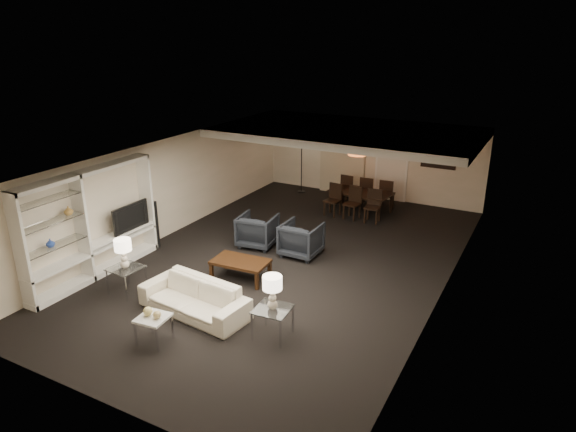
% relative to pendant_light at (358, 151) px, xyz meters
% --- Properties ---
extents(floor, '(11.00, 11.00, 0.00)m').
position_rel_pendant_light_xyz_m(floor, '(-0.30, -3.50, -1.92)').
color(floor, black).
rests_on(floor, ground).
extents(ceiling, '(7.00, 11.00, 0.02)m').
position_rel_pendant_light_xyz_m(ceiling, '(-0.30, -3.50, 0.58)').
color(ceiling, silver).
rests_on(ceiling, ground).
extents(wall_back, '(7.00, 0.02, 2.50)m').
position_rel_pendant_light_xyz_m(wall_back, '(-0.30, 2.00, -0.67)').
color(wall_back, beige).
rests_on(wall_back, ground).
extents(wall_front, '(7.00, 0.02, 2.50)m').
position_rel_pendant_light_xyz_m(wall_front, '(-0.30, -9.00, -0.67)').
color(wall_front, beige).
rests_on(wall_front, ground).
extents(wall_left, '(0.02, 11.00, 2.50)m').
position_rel_pendant_light_xyz_m(wall_left, '(-3.80, -3.50, -0.67)').
color(wall_left, beige).
rests_on(wall_left, ground).
extents(wall_right, '(0.02, 11.00, 2.50)m').
position_rel_pendant_light_xyz_m(wall_right, '(3.20, -3.50, -0.67)').
color(wall_right, beige).
rests_on(wall_right, ground).
extents(ceiling_soffit, '(7.00, 4.00, 0.20)m').
position_rel_pendant_light_xyz_m(ceiling_soffit, '(-0.30, 0.00, 0.48)').
color(ceiling_soffit, silver).
rests_on(ceiling_soffit, ceiling).
extents(curtains, '(1.50, 0.12, 2.40)m').
position_rel_pendant_light_xyz_m(curtains, '(-1.20, 1.92, -0.72)').
color(curtains, beige).
rests_on(curtains, wall_back).
extents(door, '(0.90, 0.05, 2.10)m').
position_rel_pendant_light_xyz_m(door, '(0.40, 1.97, -0.87)').
color(door, silver).
rests_on(door, wall_back).
extents(painting, '(0.95, 0.04, 0.65)m').
position_rel_pendant_light_xyz_m(painting, '(1.80, 1.96, -0.37)').
color(painting, '#142D38').
rests_on(painting, wall_back).
extents(media_unit, '(0.38, 3.40, 2.35)m').
position_rel_pendant_light_xyz_m(media_unit, '(-3.61, -6.10, -0.74)').
color(media_unit, white).
rests_on(media_unit, wall_left).
extents(pendant_light, '(0.52, 0.52, 0.24)m').
position_rel_pendant_light_xyz_m(pendant_light, '(0.00, 0.00, 0.00)').
color(pendant_light, '#D8591E').
rests_on(pendant_light, ceiling_soffit).
extents(sofa, '(2.25, 1.08, 0.63)m').
position_rel_pendant_light_xyz_m(sofa, '(-0.77, -6.38, -1.60)').
color(sofa, beige).
rests_on(sofa, floor).
extents(coffee_table, '(1.24, 0.77, 0.43)m').
position_rel_pendant_light_xyz_m(coffee_table, '(-0.77, -4.78, -1.71)').
color(coffee_table, black).
rests_on(coffee_table, floor).
extents(armchair_left, '(0.97, 1.00, 0.81)m').
position_rel_pendant_light_xyz_m(armchair_left, '(-1.37, -3.08, -1.52)').
color(armchair_left, black).
rests_on(armchair_left, floor).
extents(armchair_right, '(0.86, 0.89, 0.81)m').
position_rel_pendant_light_xyz_m(armchair_right, '(-0.17, -3.08, -1.52)').
color(armchair_right, black).
rests_on(armchair_right, floor).
extents(side_table_left, '(0.63, 0.63, 0.56)m').
position_rel_pendant_light_xyz_m(side_table_left, '(-2.47, -6.38, -1.64)').
color(side_table_left, white).
rests_on(side_table_left, floor).
extents(side_table_right, '(0.64, 0.64, 0.56)m').
position_rel_pendant_light_xyz_m(side_table_right, '(0.93, -6.38, -1.64)').
color(side_table_right, silver).
rests_on(side_table_right, floor).
extents(table_lamp_left, '(0.36, 0.36, 0.62)m').
position_rel_pendant_light_xyz_m(table_lamp_left, '(-2.47, -6.38, -1.06)').
color(table_lamp_left, beige).
rests_on(table_lamp_left, side_table_left).
extents(table_lamp_right, '(0.36, 0.36, 0.62)m').
position_rel_pendant_light_xyz_m(table_lamp_right, '(0.93, -6.38, -1.06)').
color(table_lamp_right, beige).
rests_on(table_lamp_right, side_table_right).
extents(marble_table, '(0.54, 0.54, 0.50)m').
position_rel_pendant_light_xyz_m(marble_table, '(-0.77, -7.48, -1.67)').
color(marble_table, silver).
rests_on(marble_table, floor).
extents(gold_gourd_a, '(0.16, 0.16, 0.16)m').
position_rel_pendant_light_xyz_m(gold_gourd_a, '(-0.87, -7.48, -1.34)').
color(gold_gourd_a, '#D2BE6F').
rests_on(gold_gourd_a, marble_table).
extents(gold_gourd_b, '(0.14, 0.14, 0.14)m').
position_rel_pendant_light_xyz_m(gold_gourd_b, '(-0.67, -7.48, -1.35)').
color(gold_gourd_b, tan).
rests_on(gold_gourd_b, marble_table).
extents(television, '(1.05, 0.14, 0.60)m').
position_rel_pendant_light_xyz_m(television, '(-3.58, -5.12, -0.87)').
color(television, black).
rests_on(television, media_unit).
extents(vase_blue, '(0.17, 0.17, 0.17)m').
position_rel_pendant_light_xyz_m(vase_blue, '(-3.61, -7.13, -0.77)').
color(vase_blue, '#2645A7').
rests_on(vase_blue, media_unit).
extents(vase_amber, '(0.18, 0.18, 0.19)m').
position_rel_pendant_light_xyz_m(vase_amber, '(-3.61, -6.61, -0.27)').
color(vase_amber, '#A87B38').
rests_on(vase_amber, media_unit).
extents(floor_speaker, '(0.14, 0.14, 1.19)m').
position_rel_pendant_light_xyz_m(floor_speaker, '(-3.50, -4.36, -1.32)').
color(floor_speaker, black).
rests_on(floor_speaker, floor).
extents(dining_table, '(1.85, 1.18, 0.61)m').
position_rel_pendant_light_xyz_m(dining_table, '(-0.02, 0.45, -1.61)').
color(dining_table, black).
rests_on(dining_table, floor).
extents(chair_nl, '(0.47, 0.47, 0.91)m').
position_rel_pendant_light_xyz_m(chair_nl, '(-0.62, -0.20, -1.46)').
color(chair_nl, black).
rests_on(chair_nl, floor).
extents(chair_nm, '(0.48, 0.48, 0.91)m').
position_rel_pendant_light_xyz_m(chair_nm, '(-0.02, -0.20, -1.46)').
color(chair_nm, black).
rests_on(chair_nm, floor).
extents(chair_nr, '(0.46, 0.46, 0.91)m').
position_rel_pendant_light_xyz_m(chair_nr, '(0.58, -0.20, -1.46)').
color(chair_nr, black).
rests_on(chair_nr, floor).
extents(chair_fl, '(0.46, 0.46, 0.91)m').
position_rel_pendant_light_xyz_m(chair_fl, '(-0.62, 1.10, -1.46)').
color(chair_fl, black).
rests_on(chair_fl, floor).
extents(chair_fm, '(0.44, 0.44, 0.91)m').
position_rel_pendant_light_xyz_m(chair_fm, '(-0.02, 1.10, -1.46)').
color(chair_fm, black).
rests_on(chair_fm, floor).
extents(chair_fr, '(0.46, 0.46, 0.91)m').
position_rel_pendant_light_xyz_m(chair_fr, '(0.58, 1.10, -1.46)').
color(chair_fr, black).
rests_on(chair_fr, floor).
extents(floor_lamp, '(0.31, 0.31, 1.79)m').
position_rel_pendant_light_xyz_m(floor_lamp, '(-2.41, 1.41, -1.03)').
color(floor_lamp, black).
rests_on(floor_lamp, floor).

